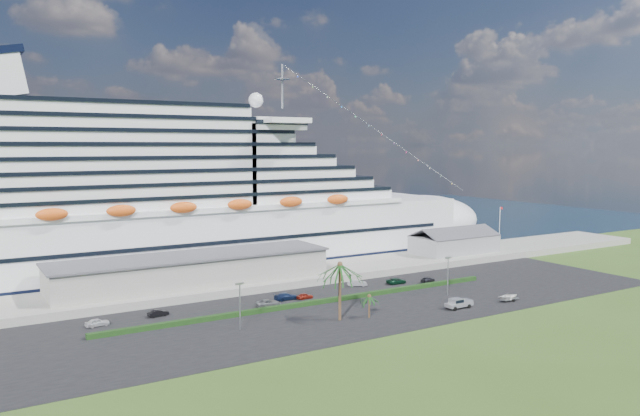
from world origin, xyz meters
TOP-DOWN VIEW (x-y plane):
  - ground at (0.00, 0.00)m, footprint 420.00×420.00m
  - asphalt_lot at (0.00, 11.00)m, footprint 140.00×38.00m
  - wharf at (0.00, 40.00)m, footprint 240.00×20.00m
  - water at (0.00, 130.00)m, footprint 420.00×160.00m
  - cruise_ship at (-21.53, 64.00)m, footprint 191.00×38.00m
  - terminal_building at (-25.00, 40.00)m, footprint 61.00×15.00m
  - port_shed at (52.00, 40.00)m, footprint 24.00×12.31m
  - flagpole at (70.04, 40.00)m, footprint 1.08×0.16m
  - hedge at (-8.00, 16.00)m, footprint 88.00×1.10m
  - lamp_post_left at (-28.00, 8.00)m, footprint 1.60×0.35m
  - lamp_post_right at (20.00, 8.00)m, footprint 1.60×0.35m
  - palm_tall at (-10.00, 4.00)m, footprint 8.82×8.82m
  - palm_short at (-4.50, 2.50)m, footprint 3.53×3.53m
  - parked_car_0 at (-48.80, 22.88)m, footprint 4.27×2.08m
  - parked_car_1 at (-37.74, 23.65)m, footprint 4.09×1.98m
  - parked_car_2 at (-16.81, 19.42)m, footprint 5.22×2.89m
  - parked_car_3 at (-11.37, 22.28)m, footprint 5.17×2.11m
  - parked_car_4 at (-7.67, 21.00)m, footprint 3.66×1.64m
  - parked_car_5 at (8.37, 24.99)m, footprint 4.66×3.16m
  - parked_car_6 at (17.56, 22.40)m, footprint 4.89×2.48m
  - parked_car_7 at (24.68, 19.80)m, footprint 4.55×2.81m
  - pickup_truck at (14.37, -1.21)m, footprint 5.78×2.31m
  - boat_trailer at (27.30, -2.46)m, footprint 5.26×3.45m

SIDE VIEW (x-z plane):
  - ground at x=0.00m, z-range 0.00..0.00m
  - water at x=0.00m, z-range 0.00..0.02m
  - asphalt_lot at x=0.00m, z-range 0.00..0.12m
  - hedge at x=-8.00m, z-range 0.12..1.02m
  - parked_car_4 at x=-7.67m, z-range 0.12..1.34m
  - parked_car_7 at x=24.68m, z-range 0.12..1.35m
  - parked_car_1 at x=-37.74m, z-range 0.12..1.41m
  - parked_car_6 at x=17.56m, z-range 0.12..1.45m
  - parked_car_2 at x=-16.81m, z-range 0.12..1.50m
  - parked_car_0 at x=-48.80m, z-range 0.12..1.52m
  - parked_car_5 at x=8.37m, z-range 0.12..1.57m
  - parked_car_3 at x=-11.37m, z-range 0.12..1.62m
  - wharf at x=0.00m, z-range 0.00..1.80m
  - boat_trailer at x=27.30m, z-range 0.37..1.87m
  - pickup_truck at x=14.37m, z-range 0.22..2.26m
  - palm_short at x=-4.50m, z-range 1.38..5.95m
  - port_shed at x=52.00m, z-range 0.71..8.08m
  - terminal_building at x=-25.00m, z-range 1.86..8.16m
  - lamp_post_left at x=-28.00m, z-range 1.21..9.48m
  - lamp_post_right at x=20.00m, z-range 1.21..9.48m
  - flagpole at x=70.04m, z-range 2.27..14.27m
  - palm_tall at x=-10.00m, z-range 3.64..14.77m
  - cruise_ship at x=-21.53m, z-range -10.31..43.69m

